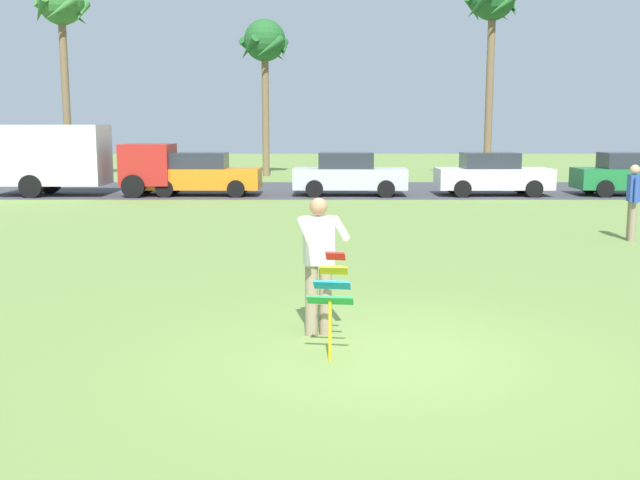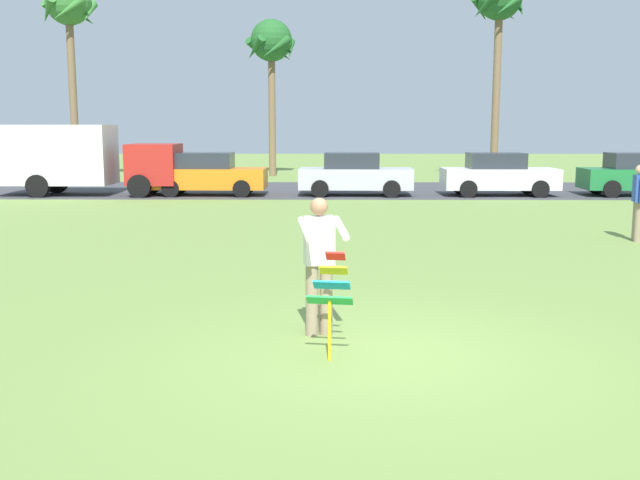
{
  "view_description": "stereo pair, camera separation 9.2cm",
  "coord_description": "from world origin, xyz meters",
  "px_view_note": "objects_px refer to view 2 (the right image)",
  "views": [
    {
      "loc": [
        -0.72,
        -8.12,
        2.61
      ],
      "look_at": [
        -0.74,
        1.8,
        1.05
      ],
      "focal_mm": 41.18,
      "sensor_mm": 36.0,
      "label": 1
    },
    {
      "loc": [
        -0.63,
        -8.12,
        2.61
      ],
      "look_at": [
        -0.74,
        1.8,
        1.05
      ],
      "focal_mm": 41.18,
      "sensor_mm": 36.0,
      "label": 2
    }
  ],
  "objects_px": {
    "parked_car_orange": "(209,175)",
    "person_walker_near": "(638,200)",
    "palm_tree_left_near": "(69,12)",
    "palm_tree_right_near": "(271,47)",
    "kite_held": "(332,289)",
    "parked_car_white": "(498,175)",
    "person_kite_flyer": "(319,261)",
    "parked_car_silver": "(355,175)",
    "parked_car_green": "(639,175)",
    "palm_tree_centre_far": "(499,7)",
    "parked_truck_red_cab": "(78,158)"
  },
  "relations": [
    {
      "from": "parked_car_orange",
      "to": "person_walker_near",
      "type": "distance_m",
      "value": 15.8
    },
    {
      "from": "palm_tree_left_near",
      "to": "palm_tree_right_near",
      "type": "relative_size",
      "value": 1.18
    },
    {
      "from": "palm_tree_left_near",
      "to": "palm_tree_right_near",
      "type": "height_order",
      "value": "palm_tree_left_near"
    },
    {
      "from": "kite_held",
      "to": "palm_tree_left_near",
      "type": "xyz_separation_m",
      "value": [
        -12.2,
        27.32,
        7.06
      ]
    },
    {
      "from": "kite_held",
      "to": "palm_tree_left_near",
      "type": "bearing_deg",
      "value": 114.05
    },
    {
      "from": "parked_car_white",
      "to": "person_walker_near",
      "type": "xyz_separation_m",
      "value": [
        0.66,
        -10.86,
        0.16
      ]
    },
    {
      "from": "person_kite_flyer",
      "to": "parked_car_silver",
      "type": "bearing_deg",
      "value": 86.59
    },
    {
      "from": "kite_held",
      "to": "person_walker_near",
      "type": "xyz_separation_m",
      "value": [
        6.96,
        8.47,
        0.15
      ]
    },
    {
      "from": "parked_car_white",
      "to": "palm_tree_right_near",
      "type": "height_order",
      "value": "palm_tree_right_near"
    },
    {
      "from": "parked_car_green",
      "to": "person_walker_near",
      "type": "xyz_separation_m",
      "value": [
        -4.56,
        -10.86,
        0.16
      ]
    },
    {
      "from": "palm_tree_right_near",
      "to": "parked_car_orange",
      "type": "bearing_deg",
      "value": -98.42
    },
    {
      "from": "palm_tree_left_near",
      "to": "palm_tree_centre_far",
      "type": "bearing_deg",
      "value": 0.51
    },
    {
      "from": "parked_car_silver",
      "to": "palm_tree_right_near",
      "type": "distance_m",
      "value": 12.75
    },
    {
      "from": "palm_tree_left_near",
      "to": "palm_tree_right_near",
      "type": "xyz_separation_m",
      "value": [
        9.27,
        2.71,
        -1.32
      ]
    },
    {
      "from": "person_kite_flyer",
      "to": "parked_car_green",
      "type": "distance_m",
      "value": 21.86
    },
    {
      "from": "parked_car_green",
      "to": "person_walker_near",
      "type": "bearing_deg",
      "value": -112.75
    },
    {
      "from": "kite_held",
      "to": "palm_tree_right_near",
      "type": "distance_m",
      "value": 30.71
    },
    {
      "from": "person_kite_flyer",
      "to": "parked_car_orange",
      "type": "bearing_deg",
      "value": 103.27
    },
    {
      "from": "person_kite_flyer",
      "to": "parked_truck_red_cab",
      "type": "distance_m",
      "value": 20.69
    },
    {
      "from": "person_kite_flyer",
      "to": "palm_tree_centre_far",
      "type": "height_order",
      "value": "palm_tree_centre_far"
    },
    {
      "from": "palm_tree_centre_far",
      "to": "person_walker_near",
      "type": "height_order",
      "value": "palm_tree_centre_far"
    },
    {
      "from": "palm_tree_centre_far",
      "to": "parked_truck_red_cab",
      "type": "bearing_deg",
      "value": -154.78
    },
    {
      "from": "parked_car_orange",
      "to": "palm_tree_centre_far",
      "type": "height_order",
      "value": "palm_tree_centre_far"
    },
    {
      "from": "parked_truck_red_cab",
      "to": "person_walker_near",
      "type": "relative_size",
      "value": 3.88
    },
    {
      "from": "parked_car_green",
      "to": "person_kite_flyer",
      "type": "bearing_deg",
      "value": -122.23
    },
    {
      "from": "parked_car_orange",
      "to": "parked_car_green",
      "type": "bearing_deg",
      "value": 0.0
    },
    {
      "from": "person_kite_flyer",
      "to": "parked_truck_red_cab",
      "type": "height_order",
      "value": "parked_truck_red_cab"
    },
    {
      "from": "parked_car_orange",
      "to": "parked_car_white",
      "type": "xyz_separation_m",
      "value": [
        10.81,
        -0.0,
        0.0
      ]
    },
    {
      "from": "kite_held",
      "to": "palm_tree_right_near",
      "type": "relative_size",
      "value": 0.15
    },
    {
      "from": "parked_car_white",
      "to": "palm_tree_centre_far",
      "type": "height_order",
      "value": "palm_tree_centre_far"
    },
    {
      "from": "parked_car_silver",
      "to": "palm_tree_left_near",
      "type": "bearing_deg",
      "value": 148.72
    },
    {
      "from": "parked_car_orange",
      "to": "palm_tree_right_near",
      "type": "distance_m",
      "value": 12.25
    },
    {
      "from": "parked_car_silver",
      "to": "palm_tree_left_near",
      "type": "height_order",
      "value": "palm_tree_left_near"
    },
    {
      "from": "parked_car_silver",
      "to": "person_walker_near",
      "type": "relative_size",
      "value": 2.46
    },
    {
      "from": "palm_tree_left_near",
      "to": "person_walker_near",
      "type": "xyz_separation_m",
      "value": [
        19.15,
        -18.85,
        -6.91
      ]
    },
    {
      "from": "parked_car_green",
      "to": "palm_tree_right_near",
      "type": "xyz_separation_m",
      "value": [
        -14.44,
        10.69,
        5.75
      ]
    },
    {
      "from": "parked_truck_red_cab",
      "to": "parked_car_silver",
      "type": "bearing_deg",
      "value": 0.01
    },
    {
      "from": "person_walker_near",
      "to": "person_kite_flyer",
      "type": "bearing_deg",
      "value": -132.95
    },
    {
      "from": "parked_car_orange",
      "to": "palm_tree_centre_far",
      "type": "bearing_deg",
      "value": 33.27
    },
    {
      "from": "kite_held",
      "to": "palm_tree_right_near",
      "type": "xyz_separation_m",
      "value": [
        -2.92,
        30.03,
        5.74
      ]
    },
    {
      "from": "parked_truck_red_cab",
      "to": "parked_car_silver",
      "type": "distance_m",
      "value": 10.38
    },
    {
      "from": "person_kite_flyer",
      "to": "person_walker_near",
      "type": "xyz_separation_m",
      "value": [
        7.11,
        7.63,
        -0.02
      ]
    },
    {
      "from": "kite_held",
      "to": "palm_tree_centre_far",
      "type": "height_order",
      "value": "palm_tree_centre_far"
    },
    {
      "from": "parked_truck_red_cab",
      "to": "parked_car_green",
      "type": "distance_m",
      "value": 20.93
    },
    {
      "from": "kite_held",
      "to": "palm_tree_right_near",
      "type": "bearing_deg",
      "value": 95.56
    },
    {
      "from": "kite_held",
      "to": "parked_car_silver",
      "type": "distance_m",
      "value": 19.36
    },
    {
      "from": "person_kite_flyer",
      "to": "parked_car_orange",
      "type": "relative_size",
      "value": 0.41
    },
    {
      "from": "parked_truck_red_cab",
      "to": "parked_car_orange",
      "type": "relative_size",
      "value": 1.59
    },
    {
      "from": "palm_tree_right_near",
      "to": "parked_car_green",
      "type": "bearing_deg",
      "value": -36.53
    },
    {
      "from": "parked_car_orange",
      "to": "parked_car_silver",
      "type": "height_order",
      "value": "same"
    }
  ]
}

